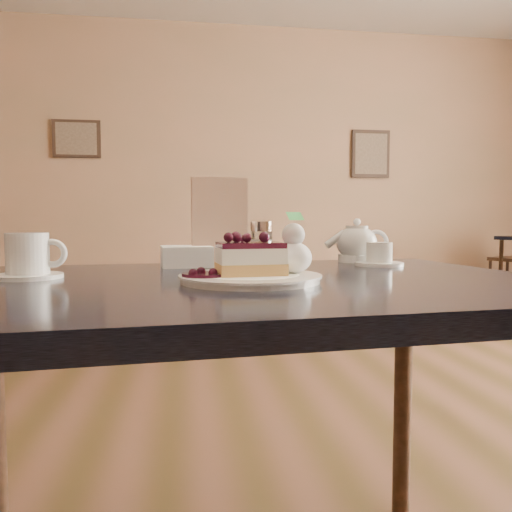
{
  "coord_description": "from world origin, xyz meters",
  "views": [
    {
      "loc": [
        -0.35,
        -0.67,
        0.82
      ],
      "look_at": [
        -0.24,
        0.11,
        0.76
      ],
      "focal_mm": 35.0,
      "sensor_mm": 36.0,
      "label": 1
    }
  ],
  "objects": [
    {
      "name": "berry_sauce",
      "position": [
        -0.32,
        0.17,
        0.73
      ],
      "size": [
        0.08,
        0.08,
        0.01
      ],
      "primitive_type": "cylinder",
      "color": "black",
      "rests_on": "dessert_plate"
    },
    {
      "name": "napkin_stack",
      "position": [
        -0.35,
        0.5,
        0.74
      ],
      "size": [
        0.12,
        0.12,
        0.05
      ],
      "primitive_type": "cube",
      "rotation": [
        0.0,
        0.0,
        0.09
      ],
      "color": "white",
      "rests_on": "main_table"
    },
    {
      "name": "main_table",
      "position": [
        -0.25,
        0.23,
        0.64
      ],
      "size": [
        1.2,
        0.86,
        0.71
      ],
      "rotation": [
        0.0,
        0.0,
        0.09
      ],
      "color": "black",
      "rests_on": "ground"
    },
    {
      "name": "menu_card",
      "position": [
        -0.27,
        0.53,
        0.82
      ],
      "size": [
        0.13,
        0.04,
        0.21
      ],
      "primitive_type": "cube",
      "rotation": [
        0.0,
        0.0,
        0.09
      ],
      "color": "beige",
      "rests_on": "main_table"
    },
    {
      "name": "tea_set",
      "position": [
        0.09,
        0.54,
        0.75
      ],
      "size": [
        0.18,
        0.22,
        0.1
      ],
      "color": "white",
      "rests_on": "main_table"
    },
    {
      "name": "cheesecake_slice",
      "position": [
        -0.24,
        0.18,
        0.75
      ],
      "size": [
        0.12,
        0.09,
        0.06
      ],
      "rotation": [
        0.0,
        0.0,
        0.09
      ],
      "color": "#E6B15C",
      "rests_on": "dessert_plate"
    },
    {
      "name": "whipped_cream",
      "position": [
        -0.16,
        0.2,
        0.75
      ],
      "size": [
        0.07,
        0.07,
        0.06
      ],
      "color": "white",
      "rests_on": "dessert_plate"
    },
    {
      "name": "sugar_shaker",
      "position": [
        -0.17,
        0.55,
        0.77
      ],
      "size": [
        0.06,
        0.06,
        0.1
      ],
      "color": "white",
      "rests_on": "main_table"
    },
    {
      "name": "dessert_plate",
      "position": [
        -0.24,
        0.18,
        0.72
      ],
      "size": [
        0.24,
        0.24,
        0.01
      ],
      "primitive_type": "cylinder",
      "color": "white",
      "rests_on": "main_table"
    },
    {
      "name": "coffee_set",
      "position": [
        -0.64,
        0.3,
        0.75
      ],
      "size": [
        0.13,
        0.12,
        0.08
      ],
      "color": "white",
      "rests_on": "main_table"
    }
  ]
}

